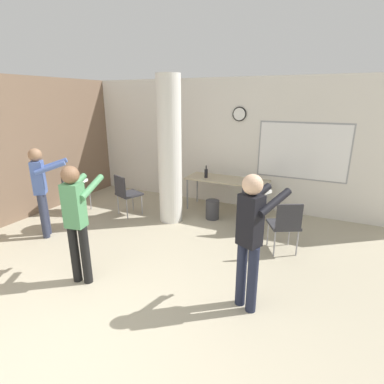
{
  "coord_description": "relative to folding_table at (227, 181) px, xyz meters",
  "views": [
    {
      "loc": [
        2.13,
        -1.37,
        2.39
      ],
      "look_at": [
        0.28,
        2.52,
        1.02
      ],
      "focal_mm": 28.0,
      "sensor_mm": 36.0,
      "label": 1
    }
  ],
  "objects": [
    {
      "name": "ground_plane",
      "position": [
        -0.15,
        -4.53,
        -0.67
      ],
      "size": [
        24.0,
        24.0,
        0.0
      ],
      "primitive_type": "plane",
      "color": "#ADA389"
    },
    {
      "name": "waste_bin",
      "position": [
        -0.1,
        -0.55,
        -0.48
      ],
      "size": [
        0.27,
        0.27,
        0.39
      ],
      "color": "#38383D",
      "rests_on": "ground_plane"
    },
    {
      "name": "person_playing_front",
      "position": [
        -0.88,
        -3.33,
        0.27
      ],
      "size": [
        0.44,
        0.62,
        1.6
      ],
      "color": "black",
      "rests_on": "ground_plane"
    },
    {
      "name": "chair_table_right",
      "position": [
        0.78,
        -0.8,
        -0.16
      ],
      "size": [
        0.52,
        0.52,
        0.87
      ],
      "color": "#2D2D33",
      "rests_on": "ground_plane"
    },
    {
      "name": "chair_near_pillar",
      "position": [
        -1.81,
        -1.14,
        -0.16
      ],
      "size": [
        0.57,
        0.57,
        0.87
      ],
      "color": "#2D2D33",
      "rests_on": "ground_plane"
    },
    {
      "name": "wall_left_accent",
      "position": [
        -3.65,
        -2.03,
        0.73
      ],
      "size": [
        0.12,
        7.0,
        2.8
      ],
      "color": "#7A604C",
      "rests_on": "ground_plane"
    },
    {
      "name": "wall_back",
      "position": [
        -0.12,
        0.52,
        0.73
      ],
      "size": [
        8.0,
        0.15,
        2.8
      ],
      "color": "silver",
      "rests_on": "ground_plane"
    },
    {
      "name": "bottle_on_table",
      "position": [
        -0.45,
        -0.08,
        0.15
      ],
      "size": [
        0.07,
        0.07,
        0.27
      ],
      "color": "black",
      "rests_on": "folding_table"
    },
    {
      "name": "folding_table",
      "position": [
        0.0,
        0.0,
        0.0
      ],
      "size": [
        1.75,
        0.65,
        0.72
      ],
      "color": "tan",
      "rests_on": "ground_plane"
    },
    {
      "name": "person_watching_back",
      "position": [
        -2.49,
        -2.56,
        0.26
      ],
      "size": [
        0.62,
        0.59,
        1.58
      ],
      "color": "#2D3347",
      "rests_on": "ground_plane"
    },
    {
      "name": "support_pillar",
      "position": [
        -0.84,
        -0.97,
        0.73
      ],
      "size": [
        0.45,
        0.45,
        2.8
      ],
      "color": "silver",
      "rests_on": "ground_plane"
    },
    {
      "name": "chair_mid_room",
      "position": [
        1.45,
        -1.38,
        -0.16
      ],
      "size": [
        0.59,
        0.59,
        0.87
      ],
      "color": "#2D2D33",
      "rests_on": "ground_plane"
    },
    {
      "name": "chair_by_left_wall",
      "position": [
        -2.93,
        -1.47,
        -0.16
      ],
      "size": [
        0.56,
        0.56,
        0.87
      ],
      "color": "#2D2D33",
      "rests_on": "ground_plane"
    },
    {
      "name": "person_playing_side",
      "position": [
        1.27,
        -2.9,
        0.29
      ],
      "size": [
        0.53,
        0.68,
        1.63
      ],
      "color": "#1E2338",
      "rests_on": "ground_plane"
    }
  ]
}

